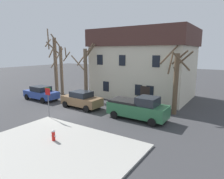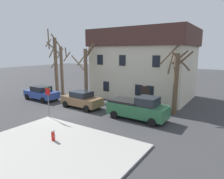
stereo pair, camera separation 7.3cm
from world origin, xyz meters
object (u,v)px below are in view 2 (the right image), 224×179
Objects in this scene: pickup_truck_green at (138,108)px; street_sign_pole at (48,97)px; tree_bare_near at (55,62)px; tree_bare_far at (86,71)px; building_main at (144,63)px; car_brown_sedan at (82,100)px; tree_bare_end at (176,80)px; fire_hydrant at (53,135)px; tree_bare_mid at (62,70)px; car_blue_sedan at (41,93)px.

pickup_truck_green is 7.79m from street_sign_pole.
tree_bare_near is 1.31× the size of tree_bare_far.
building_main is 9.68m from car_brown_sedan.
tree_bare_far is 1.06× the size of tree_bare_end.
car_brown_sedan reaches higher than fire_hydrant.
pickup_truck_green is (6.49, -0.07, 0.14)m from car_brown_sedan.
tree_bare_far is 4.68m from car_brown_sedan.
tree_bare_mid is at bearing 152.56° from car_brown_sedan.
tree_bare_end reaches higher than fire_hydrant.
street_sign_pole is (-3.08, -12.71, -2.38)m from building_main.
pickup_truck_green is (12.85, -3.38, -2.44)m from tree_bare_mid.
car_blue_sedan is 6.41× the size of fire_hydrant.
tree_bare_end is at bearing 55.73° from pickup_truck_green.
street_sign_pole is at bearing -74.18° from tree_bare_far.
tree_bare_mid is at bearing -150.90° from building_main.
building_main is 1.36× the size of tree_bare_near.
tree_bare_near is 17.01m from tree_bare_end.
tree_bare_far reaches higher than pickup_truck_green.
car_brown_sedan is at bearing -56.30° from tree_bare_far.
building_main is at bearing 76.36° from street_sign_pole.
tree_bare_far is (-5.19, -5.28, -0.87)m from building_main.
pickup_truck_green is at bearing -124.27° from tree_bare_end.
fire_hydrant is (10.25, -10.41, -2.96)m from tree_bare_mid.
tree_bare_mid is at bearing 130.09° from street_sign_pole.
car_blue_sedan reaches higher than fire_hydrant.
tree_bare_end is 8.92× the size of fire_hydrant.
tree_bare_far is 1.30× the size of pickup_truck_green.
tree_bare_end reaches higher than car_blue_sedan.
fire_hydrant is 5.13m from street_sign_pole.
tree_bare_mid is (-9.38, -5.22, -0.87)m from building_main.
car_brown_sedan is (8.27, -3.92, -3.44)m from tree_bare_near.
building_main reaches higher than tree_bare_mid.
car_brown_sedan is at bearing -160.05° from tree_bare_end.
tree_bare_end is at bearing -0.52° from tree_bare_far.
building_main is at bearing 45.47° from tree_bare_far.
tree_bare_mid is at bearing 179.28° from tree_bare_far.
tree_bare_mid is 8.97× the size of fire_hydrant.
tree_bare_far is at bearing -0.72° from tree_bare_mid.
building_main is 12.20m from tree_bare_near.
car_blue_sedan is 1.66× the size of street_sign_pole.
pickup_truck_green is at bearing -14.72° from tree_bare_mid.
tree_bare_end reaches higher than pickup_truck_green.
car_brown_sedan is at bearing -27.44° from tree_bare_mid.
tree_bare_end is at bearing -0.57° from tree_bare_mid.
pickup_truck_green is at bearing -21.00° from tree_bare_far.
fire_hydrant is (3.89, -7.11, -0.38)m from car_brown_sedan.
street_sign_pole reaches higher than car_brown_sedan.
car_blue_sedan is (-15.13, -3.22, -2.43)m from tree_bare_end.
tree_bare_near is 2.18m from tree_bare_mid.
car_blue_sedan is 6.44m from car_brown_sedan.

